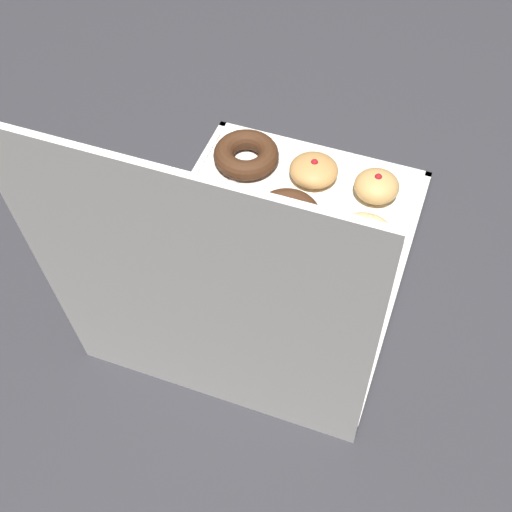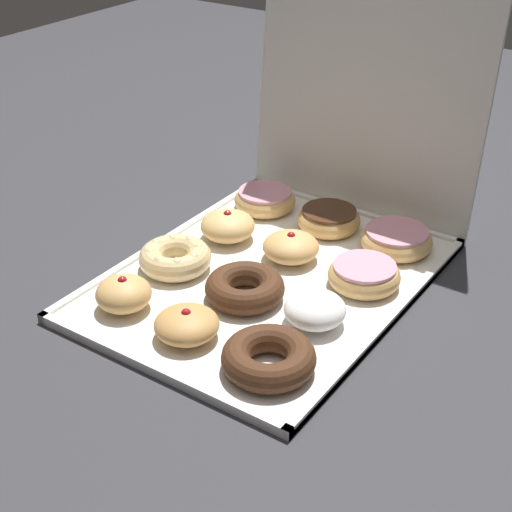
{
  "view_description": "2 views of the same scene",
  "coord_description": "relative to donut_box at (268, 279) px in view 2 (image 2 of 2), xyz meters",
  "views": [
    {
      "loc": [
        -0.22,
        0.72,
        0.95
      ],
      "look_at": [
        0.02,
        0.04,
        0.04
      ],
      "focal_mm": 49.81,
      "sensor_mm": 36.0,
      "label": 1
    },
    {
      "loc": [
        0.55,
        -0.84,
        0.64
      ],
      "look_at": [
        -0.01,
        -0.01,
        0.05
      ],
      "focal_mm": 53.94,
      "sensor_mm": 36.0,
      "label": 2
    }
  ],
  "objects": [
    {
      "name": "powdered_filled_donut_5",
      "position": [
        0.12,
        -0.07,
        0.03
      ],
      "size": [
        0.09,
        0.09,
        0.05
      ],
      "color": "white",
      "rests_on": "donut_box"
    },
    {
      "name": "chocolate_cake_ring_donut_2",
      "position": [
        0.13,
        -0.19,
        0.02
      ],
      "size": [
        0.12,
        0.12,
        0.04
      ],
      "color": "#472816",
      "rests_on": "donut_box"
    },
    {
      "name": "cruller_donut_3",
      "position": [
        -0.13,
        -0.06,
        0.03
      ],
      "size": [
        0.11,
        0.11,
        0.04
      ],
      "color": "#EACC8C",
      "rests_on": "donut_box"
    },
    {
      "name": "jelly_filled_donut_6",
      "position": [
        -0.12,
        0.06,
        0.03
      ],
      "size": [
        0.09,
        0.09,
        0.05
      ],
      "color": "#E5B770",
      "rests_on": "donut_box"
    },
    {
      "name": "pink_frosted_donut_8",
      "position": [
        0.13,
        0.06,
        0.02
      ],
      "size": [
        0.11,
        0.11,
        0.04
      ],
      "color": "tan",
      "rests_on": "donut_box"
    },
    {
      "name": "jelly_filled_donut_7",
      "position": [
        0.0,
        0.07,
        0.03
      ],
      "size": [
        0.09,
        0.09,
        0.05
      ],
      "color": "tan",
      "rests_on": "donut_box"
    },
    {
      "name": "chocolate_cake_ring_donut_4",
      "position": [
        0.01,
        -0.07,
        0.02
      ],
      "size": [
        0.12,
        0.12,
        0.04
      ],
      "color": "#472816",
      "rests_on": "donut_box"
    },
    {
      "name": "box_lid_open",
      "position": [
        0.0,
        0.3,
        0.25
      ],
      "size": [
        0.42,
        0.06,
        0.51
      ],
      "primitive_type": "cube",
      "rotation": [
        1.47,
        0.0,
        0.0
      ],
      "color": "white",
      "rests_on": "ground"
    },
    {
      "name": "donut_box",
      "position": [
        0.0,
        0.0,
        0.0
      ],
      "size": [
        0.42,
        0.55,
        0.01
      ],
      "color": "white",
      "rests_on": "ground"
    },
    {
      "name": "chocolate_frosted_donut_10",
      "position": [
        0.0,
        0.19,
        0.02
      ],
      "size": [
        0.11,
        0.11,
        0.04
      ],
      "color": "tan",
      "rests_on": "donut_box"
    },
    {
      "name": "pink_frosted_donut_9",
      "position": [
        -0.13,
        0.19,
        0.02
      ],
      "size": [
        0.11,
        0.11,
        0.04
      ],
      "color": "#E5B770",
      "rests_on": "donut_box"
    },
    {
      "name": "jelly_filled_donut_1",
      "position": [
        -0.01,
        -0.19,
        0.03
      ],
      "size": [
        0.09,
        0.09,
        0.05
      ],
      "color": "tan",
      "rests_on": "donut_box"
    },
    {
      "name": "pink_frosted_donut_11",
      "position": [
        0.13,
        0.19,
        0.02
      ],
      "size": [
        0.12,
        0.12,
        0.04
      ],
      "color": "#E5B770",
      "rests_on": "donut_box"
    },
    {
      "name": "ground_plane",
      "position": [
        0.0,
        0.0,
        -0.01
      ],
      "size": [
        3.0,
        3.0,
        0.0
      ],
      "primitive_type": "plane",
      "color": "#333338"
    },
    {
      "name": "jelly_filled_donut_0",
      "position": [
        -0.12,
        -0.19,
        0.03
      ],
      "size": [
        0.08,
        0.08,
        0.05
      ],
      "color": "tan",
      "rests_on": "donut_box"
    }
  ]
}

